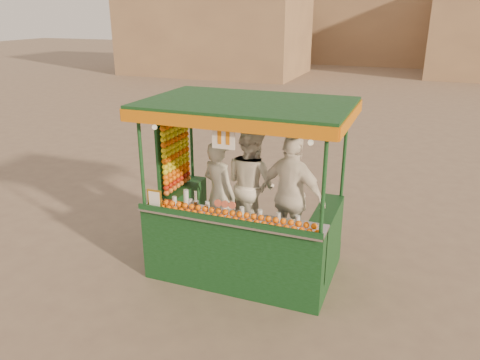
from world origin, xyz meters
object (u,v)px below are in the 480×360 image
at_px(vendor_left, 219,194).
at_px(vendor_right, 292,196).
at_px(juice_cart, 239,221).
at_px(vendor_middle, 251,184).

bearing_deg(vendor_left, vendor_right, -152.69).
bearing_deg(vendor_right, vendor_left, 23.32).
height_order(juice_cart, vendor_right, juice_cart).
bearing_deg(juice_cart, vendor_middle, 92.38).
bearing_deg(juice_cart, vendor_left, 153.38).
bearing_deg(vendor_left, vendor_middle, -110.36).
bearing_deg(vendor_left, juice_cart, 176.35).
distance_m(vendor_left, vendor_right, 1.06).
xyz_separation_m(juice_cart, vendor_right, (0.68, 0.27, 0.37)).
relative_size(juice_cart, vendor_middle, 1.57).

